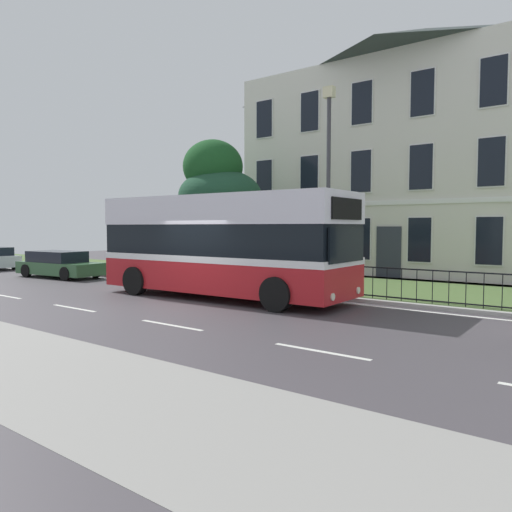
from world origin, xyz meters
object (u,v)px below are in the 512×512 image
Objects in this scene: evergreen_tree at (215,220)px; parked_hatchback_01 at (60,265)px; georgian_townhouse at (423,150)px; single_decker_bus at (223,245)px; street_lamp_post at (328,175)px.

parked_hatchback_01 is at bearing -141.21° from evergreen_tree.
georgian_townhouse is at bearing 48.64° from evergreen_tree.
street_lamp_post is at bearing 46.76° from single_decker_bus.
single_decker_bus is at bearing -100.00° from georgian_townhouse.
single_decker_bus is 10.24m from parked_hatchback_01.
georgian_townhouse reaches higher than single_decker_bus.
street_lamp_post is at bearing -16.61° from evergreen_tree.
evergreen_tree reaches higher than single_decker_bus.
single_decker_bus is 1.95× the size of parked_hatchback_01.
georgian_townhouse is 10.96m from evergreen_tree.
street_lamp_post is (12.52, 2.33, 3.44)m from parked_hatchback_01.
single_decker_bus is at bearing -6.97° from parked_hatchback_01.
evergreen_tree reaches higher than parked_hatchback_01.
evergreen_tree is at bearing -131.36° from georgian_townhouse.
single_decker_bus reaches higher than parked_hatchback_01.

